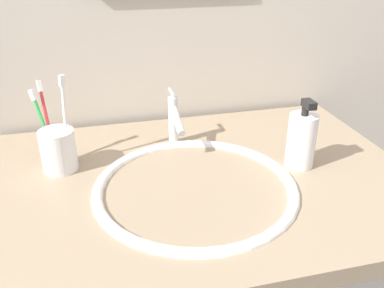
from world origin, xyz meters
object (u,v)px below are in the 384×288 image
object	(u,v)px
toothbrush_red	(47,117)
toothbrush_white	(65,115)
soap_dispenser	(301,140)
toothbrush_green	(43,122)
faucet	(174,119)
toothbrush_cup	(59,150)

from	to	relation	value
toothbrush_red	toothbrush_white	size ratio (longest dim) A/B	0.90
toothbrush_white	soap_dispenser	size ratio (longest dim) A/B	1.27
toothbrush_green	soap_dispenser	xyz separation A→B (m)	(0.56, -0.16, -0.04)
toothbrush_red	toothbrush_white	xyz separation A→B (m)	(0.04, -0.03, 0.01)
faucet	toothbrush_cup	distance (m)	0.28
toothbrush_green	toothbrush_red	xyz separation A→B (m)	(0.01, 0.01, 0.01)
toothbrush_cup	toothbrush_red	distance (m)	0.08
toothbrush_red	faucet	bearing A→B (deg)	1.78
faucet	toothbrush_red	world-z (taller)	toothbrush_red
toothbrush_green	toothbrush_white	xyz separation A→B (m)	(0.05, -0.02, 0.02)
toothbrush_green	toothbrush_red	world-z (taller)	toothbrush_red
faucet	soap_dispenser	distance (m)	0.31
toothbrush_cup	toothbrush_white	distance (m)	0.08
faucet	toothbrush_red	distance (m)	0.30
faucet	toothbrush_white	world-z (taller)	toothbrush_white
toothbrush_green	toothbrush_red	size ratio (longest dim) A/B	0.91
toothbrush_green	soap_dispenser	world-z (taller)	toothbrush_green
toothbrush_white	toothbrush_cup	bearing A→B (deg)	-140.28
faucet	toothbrush_green	bearing A→B (deg)	-177.30
toothbrush_green	toothbrush_red	bearing A→B (deg)	29.26
toothbrush_cup	soap_dispenser	world-z (taller)	soap_dispenser
toothbrush_cup	toothbrush_red	bearing A→B (deg)	111.92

